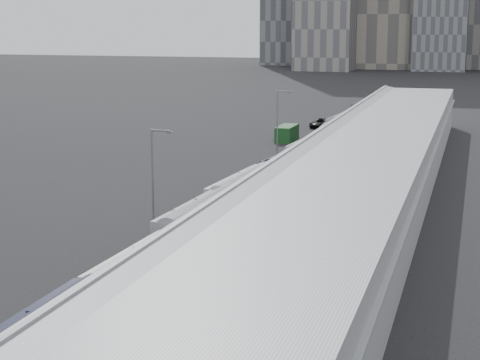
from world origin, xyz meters
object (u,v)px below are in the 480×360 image
at_px(bus_2, 139,277).
at_px(street_lamp_far, 279,117).
at_px(bus_1, 35,358).
at_px(bus_5, 288,169).
at_px(bus_8, 345,127).
at_px(bus_7, 328,138).
at_px(bus_3, 201,227).
at_px(bus_6, 310,154).
at_px(suv, 321,123).
at_px(bus_4, 244,197).
at_px(shipping_container, 287,133).
at_px(bus_9, 356,118).
at_px(street_lamp_near, 154,173).

relative_size(bus_2, street_lamp_far, 1.35).
xyz_separation_m(bus_1, bus_5, (-0.03, 56.87, -0.16)).
bearing_deg(bus_5, bus_8, 95.31).
relative_size(bus_2, bus_7, 1.00).
xyz_separation_m(bus_1, bus_2, (-0.46, 14.22, -0.20)).
bearing_deg(bus_3, bus_5, 91.91).
xyz_separation_m(bus_6, suv, (-6.19, 39.34, -0.82)).
bearing_deg(bus_4, bus_1, -85.15).
distance_m(bus_3, bus_5, 29.43).
bearing_deg(bus_6, bus_2, -86.57).
distance_m(bus_6, bus_7, 16.36).
xyz_separation_m(street_lamp_far, shipping_container, (-1.54, 11.86, -3.96)).
relative_size(bus_3, bus_5, 1.11).
distance_m(bus_6, bus_9, 42.74).
distance_m(bus_1, bus_3, 27.45).
bearing_deg(bus_4, bus_6, 92.00).
relative_size(shipping_container, suv, 1.11).
xyz_separation_m(street_lamp_far, suv, (0.52, 29.35, -4.36)).
height_order(bus_5, street_lamp_far, street_lamp_far).
distance_m(bus_2, street_lamp_far, 63.36).
xyz_separation_m(bus_4, shipping_container, (-7.26, 49.09, -0.49)).
relative_size(bus_2, street_lamp_near, 1.31).
relative_size(bus_6, shipping_container, 2.05).
relative_size(bus_1, shipping_container, 2.08).
height_order(bus_9, shipping_container, bus_9).
height_order(bus_5, street_lamp_near, street_lamp_near).
distance_m(bus_8, street_lamp_near, 64.76).
height_order(bus_1, suv, bus_1).
xyz_separation_m(bus_9, street_lamp_near, (-6.35, -78.66, 3.76)).
distance_m(bus_6, street_lamp_far, 12.54).
xyz_separation_m(bus_1, suv, (-5.73, 106.55, -0.87)).
bearing_deg(bus_5, bus_7, 96.36).
height_order(bus_2, shipping_container, bus_2).
distance_m(bus_9, shipping_container, 22.29).
xyz_separation_m(bus_6, bus_8, (-0.07, 28.39, 0.06)).
distance_m(bus_2, bus_3, 13.22).
height_order(bus_5, shipping_container, bus_5).
relative_size(bus_9, street_lamp_far, 1.43).
distance_m(shipping_container, suv, 17.61).
relative_size(street_lamp_far, suv, 1.52).
height_order(bus_1, bus_9, bus_1).
bearing_deg(shipping_container, bus_6, -68.78).
bearing_deg(shipping_container, bus_5, -75.90).
distance_m(bus_4, bus_8, 55.63).
xyz_separation_m(bus_5, bus_7, (-0.20, 26.69, -0.05)).
bearing_deg(bus_2, bus_5, 91.74).
height_order(bus_4, street_lamp_near, street_lamp_near).
distance_m(bus_5, bus_7, 26.69).
bearing_deg(bus_5, suv, 102.48).
bearing_deg(bus_7, bus_3, -93.77).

